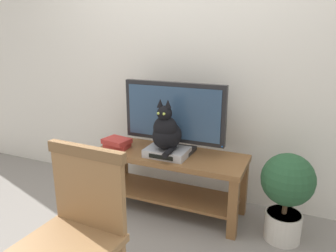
{
  "coord_description": "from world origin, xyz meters",
  "views": [
    {
      "loc": [
        0.98,
        -1.85,
        1.49
      ],
      "look_at": [
        0.0,
        0.4,
        0.78
      ],
      "focal_mm": 33.86,
      "sensor_mm": 36.0,
      "label": 1
    }
  ],
  "objects_px": {
    "tv_stand": "(170,171)",
    "potted_plant": "(287,190)",
    "book_stack": "(117,143)",
    "wooden_chair": "(74,226)",
    "media_box": "(167,152)",
    "tv": "(174,115)",
    "cat": "(166,132)"
  },
  "relations": [
    {
      "from": "book_stack",
      "to": "potted_plant",
      "type": "relative_size",
      "value": 0.36
    },
    {
      "from": "tv",
      "to": "book_stack",
      "type": "height_order",
      "value": "tv"
    },
    {
      "from": "cat",
      "to": "tv",
      "type": "bearing_deg",
      "value": 87.99
    },
    {
      "from": "media_box",
      "to": "cat",
      "type": "distance_m",
      "value": 0.18
    },
    {
      "from": "cat",
      "to": "potted_plant",
      "type": "distance_m",
      "value": 1.01
    },
    {
      "from": "tv_stand",
      "to": "potted_plant",
      "type": "xyz_separation_m",
      "value": [
        0.94,
        -0.05,
        0.03
      ]
    },
    {
      "from": "cat",
      "to": "book_stack",
      "type": "bearing_deg",
      "value": 178.21
    },
    {
      "from": "tv",
      "to": "book_stack",
      "type": "distance_m",
      "value": 0.57
    },
    {
      "from": "cat",
      "to": "media_box",
      "type": "bearing_deg",
      "value": 94.57
    },
    {
      "from": "media_box",
      "to": "wooden_chair",
      "type": "distance_m",
      "value": 1.12
    },
    {
      "from": "tv",
      "to": "wooden_chair",
      "type": "xyz_separation_m",
      "value": [
        -0.03,
        -1.26,
        -0.3
      ]
    },
    {
      "from": "cat",
      "to": "potted_plant",
      "type": "bearing_deg",
      "value": 1.75
    },
    {
      "from": "media_box",
      "to": "tv_stand",
      "type": "bearing_deg",
      "value": 83.92
    },
    {
      "from": "tv_stand",
      "to": "potted_plant",
      "type": "height_order",
      "value": "potted_plant"
    },
    {
      "from": "tv_stand",
      "to": "tv",
      "type": "distance_m",
      "value": 0.48
    },
    {
      "from": "book_stack",
      "to": "wooden_chair",
      "type": "bearing_deg",
      "value": -67.99
    },
    {
      "from": "tv_stand",
      "to": "media_box",
      "type": "bearing_deg",
      "value": -96.08
    },
    {
      "from": "tv",
      "to": "cat",
      "type": "xyz_separation_m",
      "value": [
        -0.01,
        -0.16,
        -0.1
      ]
    },
    {
      "from": "media_box",
      "to": "wooden_chair",
      "type": "height_order",
      "value": "wooden_chair"
    },
    {
      "from": "tv_stand",
      "to": "media_box",
      "type": "relative_size",
      "value": 3.7
    },
    {
      "from": "tv",
      "to": "book_stack",
      "type": "xyz_separation_m",
      "value": [
        -0.49,
        -0.14,
        -0.27
      ]
    },
    {
      "from": "tv_stand",
      "to": "book_stack",
      "type": "distance_m",
      "value": 0.53
    },
    {
      "from": "tv",
      "to": "potted_plant",
      "type": "height_order",
      "value": "tv"
    },
    {
      "from": "tv",
      "to": "book_stack",
      "type": "relative_size",
      "value": 3.58
    },
    {
      "from": "tv",
      "to": "wooden_chair",
      "type": "relative_size",
      "value": 0.95
    },
    {
      "from": "potted_plant",
      "to": "cat",
      "type": "bearing_deg",
      "value": -178.25
    },
    {
      "from": "wooden_chair",
      "to": "book_stack",
      "type": "xyz_separation_m",
      "value": [
        -0.45,
        1.12,
        0.03
      ]
    },
    {
      "from": "tv",
      "to": "cat",
      "type": "distance_m",
      "value": 0.19
    },
    {
      "from": "tv_stand",
      "to": "tv",
      "type": "bearing_deg",
      "value": 89.98
    },
    {
      "from": "book_stack",
      "to": "potted_plant",
      "type": "xyz_separation_m",
      "value": [
        1.43,
        0.01,
        -0.17
      ]
    },
    {
      "from": "media_box",
      "to": "book_stack",
      "type": "relative_size",
      "value": 1.39
    },
    {
      "from": "media_box",
      "to": "wooden_chair",
      "type": "relative_size",
      "value": 0.37
    }
  ]
}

